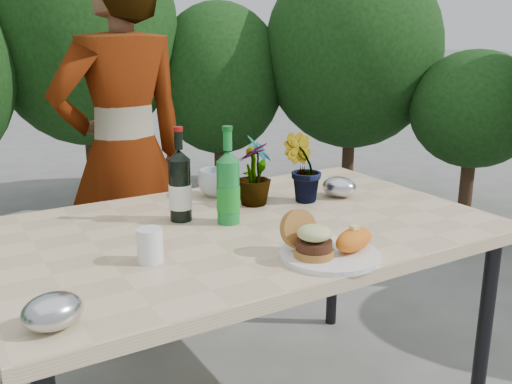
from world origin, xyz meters
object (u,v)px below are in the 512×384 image
patio_table (244,241)px  person (125,158)px  wine_bottle (180,187)px  dinner_plate (330,255)px

patio_table → person: (-0.14, 0.77, 0.15)m
wine_bottle → person: size_ratio=0.19×
wine_bottle → person: (0.02, 0.62, -0.02)m
patio_table → person: 0.80m
patio_table → person: person is taller
patio_table → wine_bottle: bearing=136.2°
patio_table → wine_bottle: 0.28m
dinner_plate → person: 1.16m
dinner_plate → wine_bottle: (-0.22, 0.52, 0.11)m
patio_table → dinner_plate: (0.07, -0.37, 0.06)m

